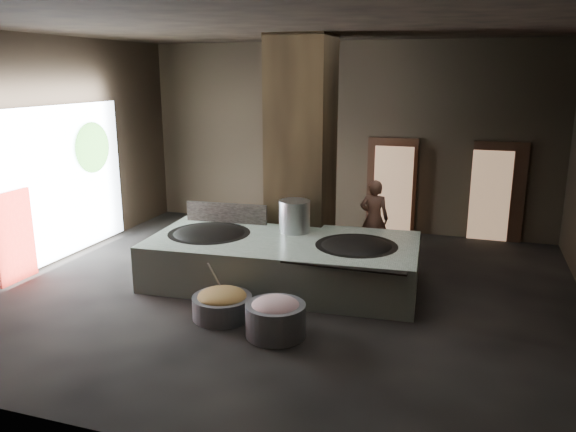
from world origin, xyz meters
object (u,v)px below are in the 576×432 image
(wok_right, at_px, (356,250))
(veg_basin, at_px, (222,307))
(cook, at_px, (374,219))
(hearth_platform, at_px, (283,261))
(wok_left, at_px, (209,238))
(meat_basin, at_px, (276,320))
(stock_pot, at_px, (294,217))

(wok_right, distance_m, veg_basin, 2.58)
(cook, distance_m, veg_basin, 4.24)
(hearth_platform, bearing_deg, cook, 53.96)
(wok_right, bearing_deg, cook, 91.12)
(wok_left, bearing_deg, cook, 37.73)
(wok_left, relative_size, meat_basin, 1.71)
(hearth_platform, bearing_deg, veg_basin, -107.82)
(hearth_platform, xyz_separation_m, wok_left, (-1.45, -0.05, 0.33))
(wok_left, distance_m, cook, 3.49)
(wok_right, bearing_deg, wok_left, -177.95)
(wok_left, bearing_deg, wok_right, 2.05)
(meat_basin, bearing_deg, wok_right, 70.21)
(wok_right, xyz_separation_m, veg_basin, (-1.78, -1.77, -0.58))
(cook, height_order, veg_basin, cook)
(stock_pot, xyz_separation_m, veg_basin, (-0.48, -2.27, -0.96))
(wok_left, distance_m, veg_basin, 2.04)
(cook, bearing_deg, hearth_platform, 56.86)
(veg_basin, bearing_deg, meat_basin, -18.32)
(hearth_platform, relative_size, stock_pot, 7.67)
(wok_left, relative_size, veg_basin, 1.61)
(wok_left, xyz_separation_m, stock_pot, (1.50, 0.60, 0.38))
(hearth_platform, bearing_deg, wok_left, 178.07)
(wok_left, relative_size, cook, 0.93)
(hearth_platform, distance_m, stock_pot, 0.90)
(veg_basin, distance_m, meat_basin, 1.07)
(wok_left, relative_size, stock_pot, 2.42)
(hearth_platform, height_order, cook, cook)
(cook, bearing_deg, meat_basin, 79.15)
(hearth_platform, height_order, veg_basin, hearth_platform)
(wok_left, xyz_separation_m, cook, (2.76, 2.14, 0.07))
(meat_basin, bearing_deg, veg_basin, 161.68)
(wok_right, relative_size, veg_basin, 1.49)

